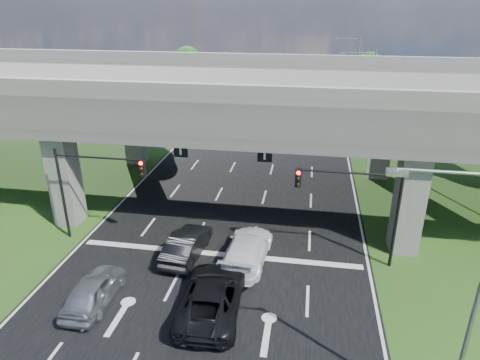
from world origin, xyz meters
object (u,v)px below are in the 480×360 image
(signal_left, at_px, (92,180))
(car_dark, at_px, (187,244))
(streetlight_near, at_px, (466,289))
(car_white, at_px, (247,249))
(signal_right, at_px, (358,198))
(car_silver, at_px, (94,290))
(streetlight_beyond, at_px, (354,70))
(car_trailing, at_px, (212,296))
(streetlight_far, at_px, (367,95))

(signal_left, bearing_deg, car_dark, -8.89)
(streetlight_near, bearing_deg, signal_left, 150.98)
(streetlight_near, relative_size, car_white, 1.74)
(signal_right, distance_m, streetlight_near, 10.33)
(car_silver, relative_size, car_dark, 0.94)
(signal_right, distance_m, streetlight_beyond, 36.17)
(signal_left, bearing_deg, car_trailing, -32.27)
(car_white, bearing_deg, signal_right, -167.23)
(signal_left, distance_m, car_white, 10.23)
(streetlight_near, distance_m, streetlight_far, 30.00)
(signal_right, relative_size, car_silver, 1.31)
(signal_right, height_order, car_silver, signal_right)
(streetlight_far, relative_size, car_dark, 2.06)
(signal_right, height_order, streetlight_far, streetlight_far)
(streetlight_beyond, xyz_separation_m, car_dark, (-11.90, -37.00, -5.02))
(streetlight_beyond, relative_size, car_dark, 2.06)
(streetlight_beyond, bearing_deg, signal_right, -93.61)
(streetlight_near, distance_m, car_dark, 15.74)
(signal_left, height_order, car_dark, signal_left)
(streetlight_far, relative_size, car_white, 1.74)
(signal_left, distance_m, car_trailing, 10.70)
(car_white, bearing_deg, streetlight_far, -107.69)
(signal_left, relative_size, streetlight_beyond, 0.60)
(signal_right, height_order, car_dark, signal_right)
(signal_left, bearing_deg, streetlight_near, -29.02)
(signal_left, xyz_separation_m, car_trailing, (8.61, -5.43, -3.30))
(streetlight_far, bearing_deg, car_trailing, -110.08)
(streetlight_beyond, bearing_deg, streetlight_far, -90.00)
(car_silver, height_order, car_dark, car_dark)
(streetlight_near, distance_m, car_silver, 16.60)
(signal_left, height_order, car_white, signal_left)
(car_silver, relative_size, car_white, 0.80)
(signal_right, bearing_deg, streetlight_near, -77.12)
(car_trailing, bearing_deg, car_dark, -62.43)
(streetlight_near, bearing_deg, streetlight_beyond, 90.00)
(signal_left, height_order, car_trailing, signal_left)
(streetlight_far, relative_size, car_silver, 2.19)
(streetlight_beyond, height_order, car_trailing, streetlight_beyond)
(signal_left, distance_m, streetlight_far, 26.95)
(streetlight_far, distance_m, car_trailing, 27.59)
(streetlight_near, height_order, streetlight_far, same)
(streetlight_near, relative_size, car_dark, 2.06)
(signal_left, height_order, car_silver, signal_left)
(car_dark, relative_size, car_white, 0.84)
(streetlight_beyond, relative_size, car_white, 1.74)
(car_silver, bearing_deg, streetlight_near, 164.26)
(streetlight_beyond, distance_m, car_white, 38.25)
(car_trailing, bearing_deg, streetlight_far, -112.40)
(signal_right, bearing_deg, car_trailing, -142.35)
(car_trailing, bearing_deg, car_silver, 2.00)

